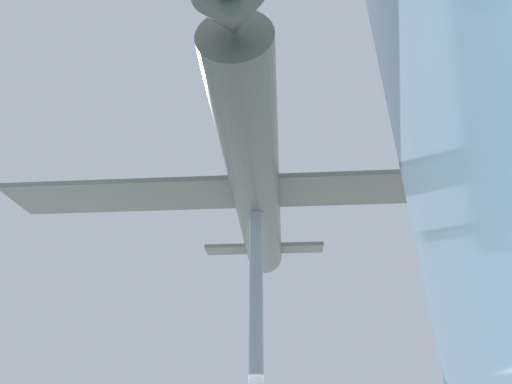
# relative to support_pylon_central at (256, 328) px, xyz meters

# --- Properties ---
(support_pylon_central) EXTENTS (0.43, 0.43, 7.49)m
(support_pylon_central) POSITION_rel_support_pylon_central_xyz_m (0.00, 0.00, 0.00)
(support_pylon_central) COLOR #999EA3
(support_pylon_central) RESTS_ON ground_plane
(suspended_airplane) EXTENTS (17.52, 14.58, 2.67)m
(suspended_airplane) POSITION_rel_support_pylon_central_xyz_m (-0.02, 0.12, 4.58)
(suspended_airplane) COLOR slate
(suspended_airplane) RESTS_ON support_pylon_central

